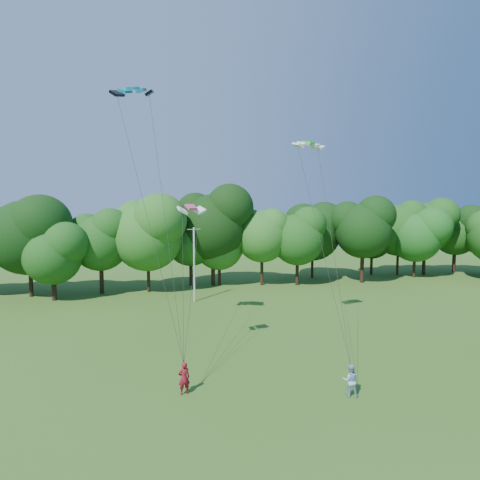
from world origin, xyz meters
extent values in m
plane|color=#345C19|center=(0.00, 0.00, 0.00)|extent=(160.00, 160.00, 0.00)
cylinder|color=#B3B5AB|center=(-2.49, 28.41, 4.22)|extent=(0.21, 0.21, 8.43)
cube|color=#B3B5AB|center=(-2.49, 28.41, 8.22)|extent=(1.60, 0.70, 0.08)
imported|color=maroon|center=(-6.08, 7.10, 0.93)|extent=(0.73, 0.54, 1.85)
imported|color=#9CB3D9|center=(2.86, 4.47, 0.91)|extent=(1.09, 0.99, 1.82)
cube|color=#057FA0|center=(-8.57, 14.75, 18.93)|extent=(3.13, 2.08, 0.58)
cube|color=#23CE1E|center=(4.76, 14.44, 15.73)|extent=(2.75, 1.73, 0.45)
cube|color=#C63774|center=(-5.02, 11.41, 10.57)|extent=(1.99, 1.30, 0.41)
cylinder|color=#2D2211|center=(1.29, 36.89, 2.54)|extent=(0.52, 0.52, 5.09)
ellipsoid|color=black|center=(1.29, 36.89, 9.25)|extent=(10.17, 10.17, 11.10)
cylinder|color=#381E16|center=(32.49, 34.98, 2.07)|extent=(0.45, 0.45, 4.14)
ellipsoid|color=#195018|center=(32.49, 34.98, 7.53)|extent=(8.28, 8.28, 9.04)
camera|label=1|loc=(-8.27, -13.38, 10.36)|focal=28.00mm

